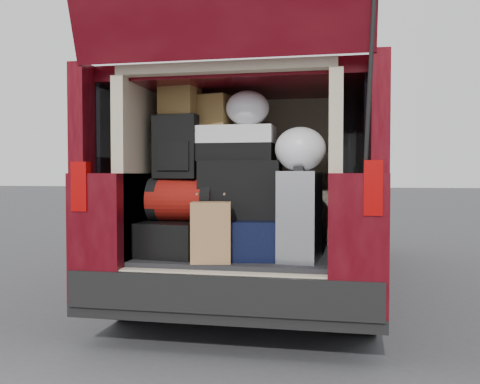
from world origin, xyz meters
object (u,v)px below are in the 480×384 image
Objects in this scene: backpack at (177,147)px; black_soft_case at (241,190)px; kraft_bag at (211,232)px; red_duffel at (182,200)px; twotone_duffel at (235,144)px; silver_roller at (300,216)px; black_hardshell at (177,237)px; navy_hardshell at (246,237)px.

black_soft_case is at bearing 8.46° from backpack.
kraft_bag is at bearing -40.40° from backpack.
red_duffel is 0.84× the size of twotone_duffel.
red_duffel is (-0.80, 0.09, 0.09)m from silver_roller.
black_hardshell is 1.29× the size of red_duffel.
backpack is at bearing 125.76° from kraft_bag.
twotone_duffel is at bearing 166.66° from silver_roller.
black_hardshell is at bearing 126.92° from kraft_bag.
black_soft_case is at bearing 58.81° from kraft_bag.
kraft_bag is (0.31, -0.28, 0.07)m from black_hardshell.
black_hardshell is at bearing -170.05° from twotone_duffel.
backpack is 0.40m from twotone_duffel.
navy_hardshell is at bearing -30.06° from twotone_duffel.
backpack is (-0.47, -0.01, 0.60)m from navy_hardshell.
black_hardshell is 0.26m from red_duffel.
backpack reaches higher than black_hardshell.
navy_hardshell is 1.08× the size of black_soft_case.
black_hardshell is at bearing 173.87° from navy_hardshell.
black_hardshell is at bearing -119.14° from backpack.
red_duffel is at bearing -168.84° from twotone_duffel.
twotone_duffel is (-0.08, 0.05, 0.63)m from navy_hardshell.
silver_roller is 0.67m from twotone_duffel.
silver_roller is 1.51× the size of kraft_bag.
kraft_bag is at bearing -102.82° from twotone_duffel.
twotone_duffel is at bearing 141.36° from navy_hardshell.
silver_roller is 0.96m from backpack.
black_soft_case is at bearing -22.60° from twotone_duffel.
kraft_bag is at bearing -112.30° from black_soft_case.
twotone_duffel reaches higher than black_soft_case.
red_duffel reaches higher than kraft_bag.
silver_roller is at bearing -7.69° from red_duffel.
kraft_bag reaches higher than black_hardshell.
red_duffel is at bearing 5.19° from black_hardshell.
black_soft_case is 1.02× the size of twotone_duffel.
black_soft_case is (-0.41, 0.14, 0.16)m from silver_roller.
black_soft_case is (0.12, 0.33, 0.25)m from kraft_bag.
silver_roller is 1.08× the size of twotone_duffel.
black_hardshell is 1.07× the size of black_soft_case.
silver_roller reaches higher than black_hardshell.
twotone_duffel is (-0.45, 0.15, 0.47)m from silver_roller.
black_hardshell is 1.01× the size of silver_roller.
backpack reaches higher than twotone_duffel.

